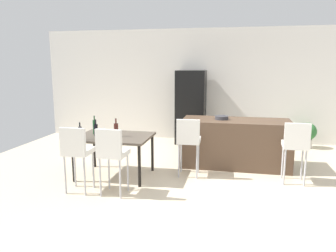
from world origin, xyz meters
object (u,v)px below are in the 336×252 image
at_px(dining_chair_near, 76,149).
at_px(wine_bottle_end, 96,130).
at_px(wine_bottle_near, 95,127).
at_px(wine_glass_right, 104,130).
at_px(bar_chair_middle, 296,143).
at_px(wine_bottle_left, 80,133).
at_px(dining_chair_far, 112,151).
at_px(potted_plant, 308,133).
at_px(dining_table, 114,139).
at_px(refrigerator, 191,107).
at_px(bar_chair_left, 189,138).
at_px(fruit_bowl, 222,118).
at_px(kitchen_island, 235,143).
at_px(wine_bottle_middle, 116,130).

bearing_deg(dining_chair_near, wine_bottle_end, 91.74).
xyz_separation_m(wine_bottle_near, wine_glass_right, (0.26, -0.18, -0.01)).
xyz_separation_m(bar_chair_middle, wine_bottle_left, (-3.51, -0.66, 0.16)).
height_order(dining_chair_far, potted_plant, dining_chair_far).
height_order(bar_chair_middle, wine_bottle_end, bar_chair_middle).
xyz_separation_m(bar_chair_middle, wine_bottle_end, (-3.39, -0.31, 0.15)).
distance_m(dining_table, wine_bottle_end, 0.36).
height_order(dining_chair_far, refrigerator, refrigerator).
relative_size(bar_chair_left, dining_chair_far, 1.00).
bearing_deg(dining_chair_far, wine_bottle_end, 127.51).
bearing_deg(wine_glass_right, bar_chair_left, 14.39).
bearing_deg(fruit_bowl, wine_bottle_left, -146.77).
xyz_separation_m(dining_chair_near, wine_bottle_left, (-0.15, 0.43, 0.16)).
height_order(bar_chair_middle, potted_plant, bar_chair_middle).
bearing_deg(dining_chair_near, dining_table, 71.13).
bearing_deg(dining_chair_far, kitchen_island, 46.46).
bearing_deg(wine_bottle_end, refrigerator, 66.17).
distance_m(kitchen_island, dining_chair_near, 3.07).
bearing_deg(wine_bottle_near, kitchen_island, 21.75).
height_order(kitchen_island, dining_chair_far, dining_chair_far).
bearing_deg(dining_chair_near, wine_glass_right, 77.77).
distance_m(bar_chair_left, dining_chair_near, 1.92).
bearing_deg(fruit_bowl, dining_table, -149.71).
bearing_deg(dining_chair_near, bar_chair_left, 34.74).
height_order(wine_bottle_left, fruit_bowl, wine_bottle_left).
bearing_deg(fruit_bowl, dining_chair_near, -137.87).
xyz_separation_m(bar_chair_left, potted_plant, (2.51, 2.59, -0.34)).
bearing_deg(potted_plant, wine_bottle_left, -142.45).
distance_m(dining_chair_near, wine_bottle_near, 0.94).
bearing_deg(wine_glass_right, kitchen_island, 27.85).
relative_size(refrigerator, potted_plant, 3.00).
xyz_separation_m(bar_chair_middle, refrigerator, (-2.10, 2.60, 0.22)).
xyz_separation_m(dining_table, fruit_bowl, (1.82, 1.06, 0.28)).
height_order(kitchen_island, dining_table, kitchen_island).
bearing_deg(bar_chair_left, refrigerator, 96.90).
bearing_deg(refrigerator, bar_chair_middle, -51.12).
xyz_separation_m(bar_chair_left, wine_glass_right, (-1.42, -0.36, 0.17)).
bearing_deg(wine_bottle_middle, dining_table, 141.75).
bearing_deg(dining_chair_far, refrigerator, 79.45).
relative_size(bar_chair_left, potted_plant, 1.71).
relative_size(kitchen_island, dining_chair_near, 1.98).
relative_size(dining_table, fruit_bowl, 4.91).
xyz_separation_m(bar_chair_middle, wine_bottle_middle, (-3.02, -0.30, 0.16)).
xyz_separation_m(wine_bottle_end, wine_bottle_near, (-0.08, 0.13, 0.03)).
relative_size(bar_chair_middle, wine_bottle_end, 3.61).
height_order(wine_bottle_end, wine_bottle_near, wine_bottle_near).
distance_m(bar_chair_middle, dining_chair_near, 3.54).
bearing_deg(bar_chair_middle, kitchen_island, 140.02).
xyz_separation_m(kitchen_island, dining_table, (-2.10, -1.07, 0.21)).
xyz_separation_m(refrigerator, potted_plant, (2.83, -0.01, -0.56)).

